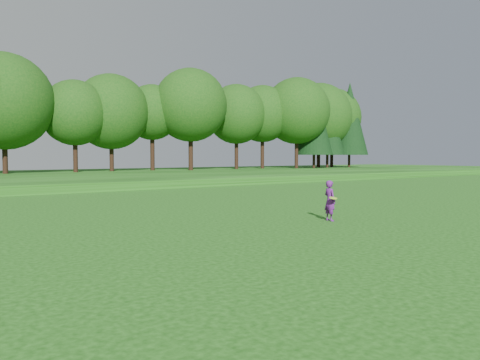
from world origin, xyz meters
TOP-DOWN VIEW (x-y plane):
  - ground at (0.00, 0.00)m, footprint 140.00×140.00m
  - berm at (0.00, 34.00)m, footprint 130.00×30.00m
  - walking_path at (0.00, 20.00)m, footprint 130.00×1.60m
  - treeline at (0.00, 38.00)m, footprint 104.00×7.00m
  - woman at (1.50, 1.54)m, footprint 0.55×0.76m

SIDE VIEW (x-z plane):
  - ground at x=0.00m, z-range 0.00..0.00m
  - walking_path at x=0.00m, z-range 0.00..0.04m
  - berm at x=0.00m, z-range 0.00..0.60m
  - woman at x=1.50m, z-range 0.00..1.43m
  - treeline at x=0.00m, z-range 0.60..15.60m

